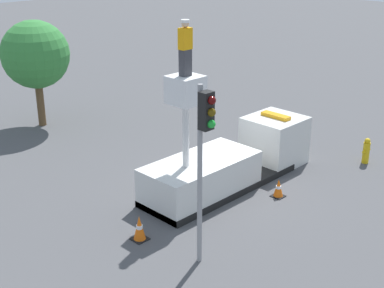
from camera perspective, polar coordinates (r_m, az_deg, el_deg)
name	(u,v)px	position (r m, az deg, el deg)	size (l,w,h in m)	color
ground_plane	(220,187)	(19.73, 3.06, -4.61)	(120.00, 120.00, 0.00)	#4C4C4F
bucket_truck	(230,162)	(19.72, 4.06, -1.95)	(7.47, 2.08, 4.51)	black
worker	(185,48)	(16.77, -0.72, 10.20)	(0.40, 0.26, 1.75)	#38383D
traffic_light_pole	(204,142)	(13.79, 1.28, 0.23)	(0.34, 0.57, 5.17)	gray
fire_hydrant	(366,151)	(22.68, 18.09, -0.70)	(0.51, 0.27, 1.06)	gold
traffic_cone_rear	(139,228)	(16.40, -5.63, -8.95)	(0.47, 0.47, 0.80)	black
traffic_cone_curbside	(278,188)	(19.13, 9.21, -4.70)	(0.43, 0.43, 0.67)	black
tree_left_bg	(35,55)	(26.21, -16.37, 9.11)	(3.18, 3.18, 5.07)	brown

